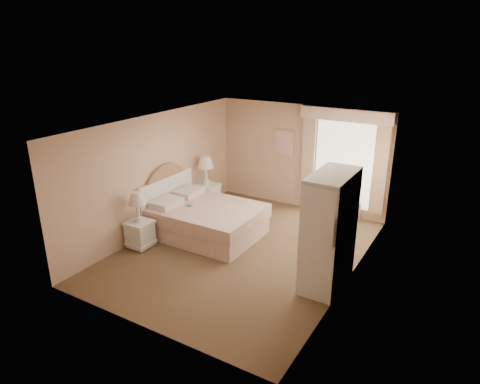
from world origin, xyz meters
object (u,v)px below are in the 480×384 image
Objects in this scene: nightstand_near at (139,227)px; round_table at (333,200)px; nightstand_far at (206,190)px; cafe_chair at (324,208)px; bed at (203,218)px; armoire at (329,240)px.

nightstand_near reaches higher than round_table.
nightstand_far reaches higher than nightstand_near.
nightstand_far is 2.88m from cafe_chair.
round_table is (2.86, 3.15, 0.08)m from nightstand_near.
bed reaches higher than round_table.
armoire reaches higher than round_table.
nightstand_far is 1.73× the size of round_table.
bed is 1.91× the size of nightstand_near.
bed is at bearing 169.87° from armoire.
armoire is at bearing -10.13° from bed.
armoire is at bearing -72.79° from round_table.
nightstand_near is 4.26m from round_table.
nightstand_near is 3.72m from armoire.
nightstand_near is 1.49× the size of round_table.
round_table is at bearing 86.63° from cafe_chair.
armoire is at bearing -25.01° from nightstand_far.
round_table is at bearing 43.37° from bed.
bed is 2.30× the size of cafe_chair.
cafe_chair reaches higher than round_table.
nightstand_far is at bearing 90.00° from nightstand_near.
armoire is (2.93, -0.52, 0.45)m from bed.
bed reaches higher than nightstand_far.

